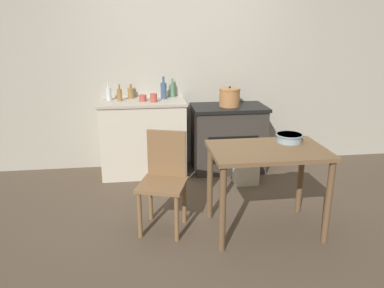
{
  "coord_description": "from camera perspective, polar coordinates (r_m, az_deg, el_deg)",
  "views": [
    {
      "loc": [
        -0.5,
        -3.23,
        1.79
      ],
      "look_at": [
        0.0,
        0.49,
        0.6
      ],
      "focal_mm": 35.0,
      "sensor_mm": 36.0,
      "label": 1
    }
  ],
  "objects": [
    {
      "name": "ground_plane",
      "position": [
        3.72,
        1.03,
        -11.16
      ],
      "size": [
        14.0,
        14.0,
        0.0
      ],
      "primitive_type": "plane",
      "color": "brown"
    },
    {
      "name": "wall_back",
      "position": [
        4.86,
        -1.76,
        11.48
      ],
      "size": [
        8.0,
        0.07,
        2.55
      ],
      "color": "#B2AD9E",
      "rests_on": "ground_plane"
    },
    {
      "name": "counter_cabinet",
      "position": [
        4.69,
        -7.39,
        0.98
      ],
      "size": [
        1.05,
        0.59,
        0.93
      ],
      "color": "beige",
      "rests_on": "ground_plane"
    },
    {
      "name": "stove",
      "position": [
        4.82,
        5.49,
        0.96
      ],
      "size": [
        0.92,
        0.6,
        0.84
      ],
      "color": "#38332D",
      "rests_on": "ground_plane"
    },
    {
      "name": "work_table",
      "position": [
        3.33,
        11.4,
        -2.82
      ],
      "size": [
        1.0,
        0.66,
        0.78
      ],
      "color": "brown",
      "rests_on": "ground_plane"
    },
    {
      "name": "chair",
      "position": [
        3.39,
        -4.27,
        -5.16
      ],
      "size": [
        0.5,
        0.5,
        0.89
      ],
      "rotation": [
        0.0,
        0.0,
        -0.32
      ],
      "color": "olive",
      "rests_on": "ground_plane"
    },
    {
      "name": "flour_sack",
      "position": [
        4.46,
        8.23,
        -4.03
      ],
      "size": [
        0.28,
        0.19,
        0.32
      ],
      "primitive_type": "cube",
      "color": "beige",
      "rests_on": "ground_plane"
    },
    {
      "name": "stock_pot",
      "position": [
        4.67,
        5.74,
        7.12
      ],
      "size": [
        0.26,
        0.26,
        0.25
      ],
      "color": "#B77A47",
      "rests_on": "stove"
    },
    {
      "name": "mixing_bowl_large",
      "position": [
        3.5,
        14.59,
        0.97
      ],
      "size": [
        0.24,
        0.24,
        0.07
      ],
      "color": "#93A8B2",
      "rests_on": "work_table"
    },
    {
      "name": "bottle_far_left",
      "position": [
        4.68,
        -12.58,
        7.52
      ],
      "size": [
        0.06,
        0.06,
        0.21
      ],
      "color": "silver",
      "rests_on": "counter_cabinet"
    },
    {
      "name": "bottle_left",
      "position": [
        4.66,
        -4.35,
        8.16
      ],
      "size": [
        0.07,
        0.07,
        0.28
      ],
      "color": "#3D5675",
      "rests_on": "counter_cabinet"
    },
    {
      "name": "bottle_mid_left",
      "position": [
        4.79,
        -2.98,
        8.23
      ],
      "size": [
        0.06,
        0.06,
        0.23
      ],
      "color": "#517F5B",
      "rests_on": "counter_cabinet"
    },
    {
      "name": "bottle_center_left",
      "position": [
        4.76,
        -9.3,
        7.7
      ],
      "size": [
        0.07,
        0.07,
        0.18
      ],
      "color": "olive",
      "rests_on": "counter_cabinet"
    },
    {
      "name": "bottle_center",
      "position": [
        4.61,
        -10.99,
        7.42
      ],
      "size": [
        0.06,
        0.06,
        0.2
      ],
      "color": "olive",
      "rests_on": "counter_cabinet"
    },
    {
      "name": "cup_center_right",
      "position": [
        4.55,
        -7.52,
        6.96
      ],
      "size": [
        0.09,
        0.09,
        0.08
      ],
      "primitive_type": "cylinder",
      "color": "#B74C42",
      "rests_on": "counter_cabinet"
    },
    {
      "name": "cup_mid_right",
      "position": [
        4.48,
        -5.87,
        7.02
      ],
      "size": [
        0.08,
        0.08,
        0.1
      ],
      "primitive_type": "cylinder",
      "color": "#B74C42",
      "rests_on": "counter_cabinet"
    }
  ]
}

